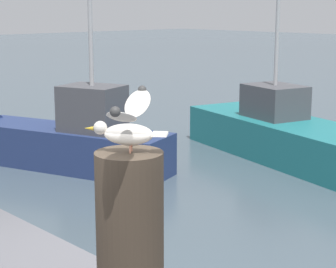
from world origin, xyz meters
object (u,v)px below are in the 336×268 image
Objects in this scene: seagull at (128,124)px; boat_navy at (55,139)px; mooring_post at (130,251)px; boat_teal at (314,144)px.

seagull is 0.12× the size of boat_navy.
seagull is 9.17m from boat_navy.
boat_navy is (-7.74, 4.51, -1.38)m from mooring_post.
mooring_post is at bearing -30.21° from boat_navy.
boat_teal is (-4.18, 8.11, -2.07)m from seagull.
boat_navy reaches higher than mooring_post.
boat_teal is (-4.19, 8.11, -1.45)m from mooring_post.
mooring_post is 9.24m from boat_teal.
mooring_post is at bearing 39.57° from seagull.
seagull is 9.36m from boat_teal.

